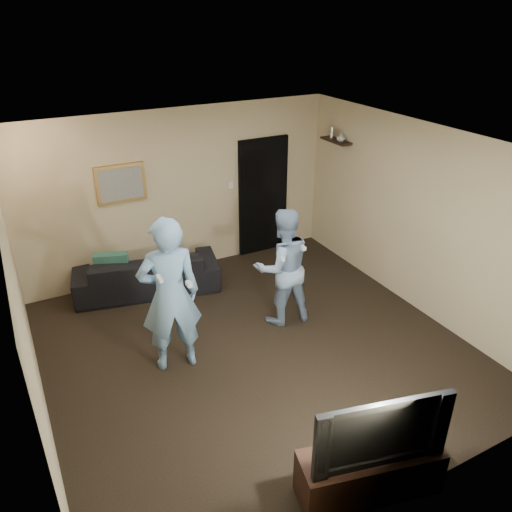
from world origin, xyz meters
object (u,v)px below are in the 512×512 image
sofa (147,272)px  wii_player_right (282,267)px  television (376,424)px  tv_console (369,472)px  wii_player_left (170,296)px

sofa → wii_player_right: (1.40, -1.64, 0.51)m
television → wii_player_right: wii_player_right is taller
tv_console → television: 0.57m
wii_player_left → sofa: bearing=83.1°
television → wii_player_left: 2.67m
tv_console → wii_player_right: wii_player_right is taller
tv_console → sofa: bearing=112.4°
sofa → tv_console: bearing=111.1°
sofa → television: (0.68, -4.38, 0.51)m
wii_player_right → tv_console: bearing=-104.7°
wii_player_left → wii_player_right: wii_player_left is taller
wii_player_left → television: bearing=-70.1°
tv_console → wii_player_left: 2.76m
sofa → tv_console: (0.68, -4.38, -0.06)m
tv_console → wii_player_left: (-0.91, 2.51, 0.72)m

